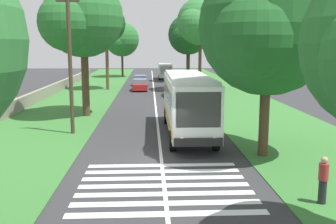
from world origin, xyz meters
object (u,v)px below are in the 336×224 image
object	(u,v)px
trailing_car_1	(140,85)
roadside_tree_right_1	(199,23)
roadside_tree_right_0	(187,35)
trailing_car_0	(173,90)
roadside_tree_left_0	(106,25)
trailing_minibus_0	(165,70)
roadside_tree_left_3	(81,20)
coach_bus	(187,100)
pedestrian	(323,180)
trailing_car_2	(140,81)
roadside_tree_right_3	(264,30)
utility_pole	(70,62)
roadside_tree_left_2	(121,40)

from	to	relation	value
trailing_car_1	roadside_tree_right_1	bearing A→B (deg)	-93.77
roadside_tree_right_0	roadside_tree_right_1	bearing A→B (deg)	-179.10
trailing_car_0	roadside_tree_left_0	world-z (taller)	roadside_tree_left_0
trailing_car_0	roadside_tree_left_0	xyz separation A→B (m)	(6.85, 8.01, 7.36)
trailing_minibus_0	roadside_tree_right_0	distance (m)	7.74
roadside_tree_left_3	trailing_minibus_0	bearing A→B (deg)	-12.80
coach_bus	pedestrian	bearing A→B (deg)	-162.08
trailing_car_1	roadside_tree_right_0	distance (m)	15.27
trailing_minibus_0	roadside_tree_left_3	world-z (taller)	roadside_tree_left_3
trailing_car_2	roadside_tree_left_3	size ratio (longest dim) A/B	0.40
roadside_tree_left_3	pedestrian	distance (m)	22.39
trailing_car_1	trailing_car_2	distance (m)	6.31
trailing_car_2	roadside_tree_right_3	size ratio (longest dim) A/B	0.44
coach_bus	trailing_car_1	distance (m)	25.12
trailing_car_1	roadside_tree_right_0	bearing A→B (deg)	-30.30
roadside_tree_right_3	coach_bus	bearing A→B (deg)	33.03
coach_bus	trailing_car_2	distance (m)	31.39
roadside_tree_right_0	trailing_minibus_0	bearing A→B (deg)	36.36
roadside_tree_left_0	pedestrian	size ratio (longest dim) A/B	6.22
trailing_car_1	pedestrian	distance (m)	36.86
roadside_tree_right_0	roadside_tree_left_0	bearing A→B (deg)	134.07
trailing_car_0	trailing_minibus_0	size ratio (longest dim) A/B	0.72
roadside_tree_left_0	pedestrian	bearing A→B (deg)	-163.05
trailing_car_0	pedestrian	distance (m)	30.63
utility_pole	pedestrian	xyz separation A→B (m)	(-11.76, -10.87, -3.63)
trailing_car_0	trailing_minibus_0	world-z (taller)	trailing_minibus_0
roadside_tree_left_0	coach_bus	bearing A→B (deg)	-163.47
trailing_car_2	pedestrian	distance (m)	43.09
utility_pole	roadside_tree_left_3	bearing A→B (deg)	2.81
utility_pole	pedestrian	size ratio (longest dim) A/B	5.15
trailing_minibus_0	pedestrian	xyz separation A→B (m)	(-52.54, -3.40, -0.64)
trailing_minibus_0	coach_bus	bearing A→B (deg)	179.64
roadside_tree_right_3	trailing_car_0	bearing A→B (deg)	6.91
roadside_tree_left_3	pedestrian	world-z (taller)	roadside_tree_left_3
coach_bus	trailing_car_0	world-z (taller)	coach_bus
trailing_car_0	roadside_tree_right_1	xyz separation A→B (m)	(5.24, -3.39, 7.50)
roadside_tree_left_3	roadside_tree_left_2	bearing A→B (deg)	-0.47
roadside_tree_right_3	roadside_tree_right_1	bearing A→B (deg)	-0.94
trailing_car_2	roadside_tree_left_2	world-z (taller)	roadside_tree_left_2
roadside_tree_right_0	roadside_tree_left_2	bearing A→B (deg)	48.45
trailing_car_1	roadside_tree_right_3	size ratio (longest dim) A/B	0.44
trailing_car_1	roadside_tree_right_3	bearing A→B (deg)	-167.28
roadside_tree_left_3	trailing_car_2	bearing A→B (deg)	-9.19
roadside_tree_right_3	roadside_tree_left_2	bearing A→B (deg)	11.49
coach_bus	trailing_minibus_0	distance (m)	41.22
roadside_tree_right_0	roadside_tree_right_3	xyz separation A→B (m)	(-41.76, 0.28, -0.77)
trailing_minibus_0	roadside_tree_left_2	size ratio (longest dim) A/B	0.63
roadside_tree_right_0	roadside_tree_left_3	bearing A→B (deg)	159.75
trailing_car_0	roadside_tree_right_1	bearing A→B (deg)	-32.94
trailing_car_0	roadside_tree_left_3	bearing A→B (deg)	147.29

